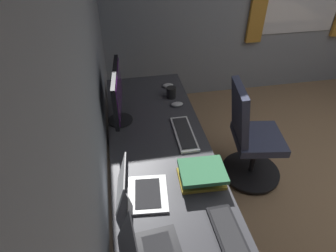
# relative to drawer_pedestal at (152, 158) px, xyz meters

# --- Properties ---
(wall_back) EXTENTS (4.98, 0.10, 2.60)m
(wall_back) POSITION_rel_drawer_pedestal_xyz_m (-0.62, 0.41, 0.95)
(wall_back) COLOR #8C939E
(wall_back) RESTS_ON ground
(desk) EXTENTS (2.29, 0.73, 0.73)m
(desk) POSITION_rel_drawer_pedestal_xyz_m (-0.34, -0.03, 0.32)
(desk) COLOR #38383D
(desk) RESTS_ON ground
(drawer_pedestal) EXTENTS (0.40, 0.51, 0.69)m
(drawer_pedestal) POSITION_rel_drawer_pedestal_xyz_m (0.00, 0.00, 0.00)
(drawer_pedestal) COLOR #38383D
(drawer_pedestal) RESTS_ON ground
(monitor_primary) EXTENTS (0.57, 0.20, 0.45)m
(monitor_primary) POSITION_rel_drawer_pedestal_xyz_m (0.08, 0.24, 0.64)
(monitor_primary) COLOR black
(monitor_primary) RESTS_ON desk
(laptop_left) EXTENTS (0.32, 0.33, 0.23)m
(laptop_left) POSITION_rel_drawer_pedestal_xyz_m (-0.71, 0.18, 0.44)
(laptop_left) COLOR white
(laptop_left) RESTS_ON desk
(keyboard_main) EXTENTS (0.42, 0.14, 0.02)m
(keyboard_main) POSITION_rel_drawer_pedestal_xyz_m (-0.19, -0.23, 0.39)
(keyboard_main) COLOR silver
(keyboard_main) RESTS_ON desk
(keyboard_spare) EXTENTS (0.42, 0.15, 0.02)m
(keyboard_spare) POSITION_rel_drawer_pedestal_xyz_m (-1.09, -0.27, 0.39)
(keyboard_spare) COLOR black
(keyboard_spare) RESTS_ON desk
(mouse_main) EXTENTS (0.06, 0.10, 0.03)m
(mouse_main) POSITION_rel_drawer_pedestal_xyz_m (0.55, -0.24, 0.40)
(mouse_main) COLOR silver
(mouse_main) RESTS_ON desk
(mouse_spare) EXTENTS (0.06, 0.10, 0.03)m
(mouse_spare) POSITION_rel_drawer_pedestal_xyz_m (0.21, -0.26, 0.40)
(mouse_spare) COLOR silver
(mouse_spare) RESTS_ON desk
(book_stack_near) EXTENTS (0.25, 0.30, 0.10)m
(book_stack_near) POSITION_rel_drawer_pedestal_xyz_m (-0.66, -0.23, 0.44)
(book_stack_near) COLOR gold
(book_stack_near) RESTS_ON desk
(coffee_mug) EXTENTS (0.13, 0.09, 0.10)m
(coffee_mug) POSITION_rel_drawer_pedestal_xyz_m (0.36, -0.24, 0.43)
(coffee_mug) COLOR black
(coffee_mug) RESTS_ON desk
(office_chair) EXTENTS (0.56, 0.58, 0.97)m
(office_chair) POSITION_rel_drawer_pedestal_xyz_m (-0.04, -0.89, 0.11)
(office_chair) COLOR #383D56
(office_chair) RESTS_ON ground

